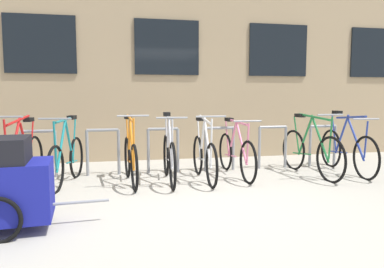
{
  "coord_description": "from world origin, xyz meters",
  "views": [
    {
      "loc": [
        -1.04,
        -4.33,
        1.3
      ],
      "look_at": [
        0.19,
        1.6,
        0.69
      ],
      "focal_mm": 34.61,
      "sensor_mm": 36.0,
      "label": 1
    }
  ],
  "objects_px": {
    "bicycle_teal": "(67,159)",
    "bicycle_blue": "(347,150)",
    "bicycle_silver": "(169,156)",
    "bike_trailer": "(0,183)",
    "bicycle_white": "(204,156)",
    "bicycle_orange": "(131,158)",
    "bicycle_pink": "(236,153)",
    "bicycle_green": "(310,151)",
    "bicycle_red": "(22,160)"
  },
  "relations": [
    {
      "from": "bicycle_red",
      "to": "bicycle_silver",
      "type": "relative_size",
      "value": 1.02
    },
    {
      "from": "bicycle_silver",
      "to": "bicycle_pink",
      "type": "bearing_deg",
      "value": 9.27
    },
    {
      "from": "bicycle_silver",
      "to": "bicycle_white",
      "type": "bearing_deg",
      "value": -1.55
    },
    {
      "from": "bicycle_orange",
      "to": "bicycle_white",
      "type": "relative_size",
      "value": 0.99
    },
    {
      "from": "bicycle_white",
      "to": "bicycle_teal",
      "type": "bearing_deg",
      "value": 176.66
    },
    {
      "from": "bike_trailer",
      "to": "bicycle_green",
      "type": "bearing_deg",
      "value": 22.48
    },
    {
      "from": "bicycle_pink",
      "to": "bicycle_green",
      "type": "bearing_deg",
      "value": -9.51
    },
    {
      "from": "bicycle_white",
      "to": "bicycle_pink",
      "type": "height_order",
      "value": "bicycle_white"
    },
    {
      "from": "bicycle_white",
      "to": "bicycle_silver",
      "type": "distance_m",
      "value": 0.55
    },
    {
      "from": "bicycle_green",
      "to": "bicycle_red",
      "type": "bearing_deg",
      "value": 178.73
    },
    {
      "from": "bicycle_green",
      "to": "bicycle_orange",
      "type": "distance_m",
      "value": 2.95
    },
    {
      "from": "bicycle_white",
      "to": "bicycle_blue",
      "type": "bearing_deg",
      "value": 1.44
    },
    {
      "from": "bicycle_green",
      "to": "bicycle_blue",
      "type": "xyz_separation_m",
      "value": [
        0.72,
        0.07,
        -0.0
      ]
    },
    {
      "from": "bicycle_red",
      "to": "bicycle_pink",
      "type": "distance_m",
      "value": 3.27
    },
    {
      "from": "bike_trailer",
      "to": "bicycle_pink",
      "type": "bearing_deg",
      "value": 33.01
    },
    {
      "from": "bicycle_pink",
      "to": "bicycle_silver",
      "type": "height_order",
      "value": "bicycle_silver"
    },
    {
      "from": "bicycle_pink",
      "to": "bicycle_teal",
      "type": "bearing_deg",
      "value": -178.27
    },
    {
      "from": "bicycle_pink",
      "to": "bicycle_blue",
      "type": "xyz_separation_m",
      "value": [
        1.95,
        -0.14,
        0.02
      ]
    },
    {
      "from": "bicycle_orange",
      "to": "bicycle_white",
      "type": "distance_m",
      "value": 1.14
    },
    {
      "from": "bicycle_pink",
      "to": "bicycle_white",
      "type": "bearing_deg",
      "value": -161.09
    },
    {
      "from": "bicycle_white",
      "to": "bicycle_pink",
      "type": "bearing_deg",
      "value": 18.91
    },
    {
      "from": "bicycle_green",
      "to": "bicycle_blue",
      "type": "distance_m",
      "value": 0.73
    },
    {
      "from": "bicycle_white",
      "to": "bicycle_teal",
      "type": "xyz_separation_m",
      "value": [
        -2.07,
        0.12,
        0.0
      ]
    },
    {
      "from": "bicycle_teal",
      "to": "bicycle_orange",
      "type": "bearing_deg",
      "value": -5.43
    },
    {
      "from": "bicycle_blue",
      "to": "bike_trailer",
      "type": "height_order",
      "value": "bicycle_blue"
    },
    {
      "from": "bicycle_red",
      "to": "bicycle_silver",
      "type": "xyz_separation_m",
      "value": [
        2.13,
        -0.08,
        -0.0
      ]
    },
    {
      "from": "bicycle_orange",
      "to": "bicycle_pink",
      "type": "distance_m",
      "value": 1.73
    },
    {
      "from": "bicycle_white",
      "to": "bicycle_red",
      "type": "bearing_deg",
      "value": 177.99
    },
    {
      "from": "bicycle_red",
      "to": "bike_trailer",
      "type": "bearing_deg",
      "value": -82.75
    },
    {
      "from": "bicycle_red",
      "to": "bicycle_green",
      "type": "bearing_deg",
      "value": -1.27
    },
    {
      "from": "bicycle_orange",
      "to": "bicycle_blue",
      "type": "distance_m",
      "value": 3.67
    },
    {
      "from": "bicycle_teal",
      "to": "bicycle_blue",
      "type": "bearing_deg",
      "value": -0.7
    },
    {
      "from": "bicycle_green",
      "to": "bicycle_orange",
      "type": "xyz_separation_m",
      "value": [
        -2.95,
        0.04,
        -0.02
      ]
    },
    {
      "from": "bicycle_orange",
      "to": "bicycle_teal",
      "type": "height_order",
      "value": "bicycle_orange"
    },
    {
      "from": "bicycle_silver",
      "to": "bike_trailer",
      "type": "distance_m",
      "value": 2.6
    },
    {
      "from": "bicycle_pink",
      "to": "bicycle_silver",
      "type": "xyz_separation_m",
      "value": [
        -1.14,
        -0.19,
        0.02
      ]
    },
    {
      "from": "bicycle_pink",
      "to": "bicycle_teal",
      "type": "relative_size",
      "value": 1.07
    },
    {
      "from": "bicycle_silver",
      "to": "bicycle_teal",
      "type": "relative_size",
      "value": 1.03
    },
    {
      "from": "bicycle_green",
      "to": "bicycle_orange",
      "type": "height_order",
      "value": "bicycle_orange"
    },
    {
      "from": "bicycle_white",
      "to": "bicycle_red",
      "type": "distance_m",
      "value": 2.68
    },
    {
      "from": "bicycle_pink",
      "to": "bicycle_blue",
      "type": "height_order",
      "value": "bicycle_blue"
    },
    {
      "from": "bicycle_silver",
      "to": "bicycle_teal",
      "type": "distance_m",
      "value": 1.52
    },
    {
      "from": "bicycle_orange",
      "to": "bicycle_blue",
      "type": "relative_size",
      "value": 0.9
    },
    {
      "from": "bicycle_orange",
      "to": "bicycle_teal",
      "type": "distance_m",
      "value": 0.93
    },
    {
      "from": "bicycle_orange",
      "to": "bicycle_white",
      "type": "height_order",
      "value": "bicycle_orange"
    },
    {
      "from": "bicycle_silver",
      "to": "bicycle_teal",
      "type": "xyz_separation_m",
      "value": [
        -1.51,
        0.11,
        -0.01
      ]
    },
    {
      "from": "bicycle_red",
      "to": "bicycle_pink",
      "type": "relative_size",
      "value": 0.98
    },
    {
      "from": "bicycle_white",
      "to": "bicycle_silver",
      "type": "height_order",
      "value": "bicycle_silver"
    },
    {
      "from": "bicycle_red",
      "to": "bicycle_pink",
      "type": "height_order",
      "value": "bicycle_red"
    },
    {
      "from": "bicycle_red",
      "to": "bicycle_silver",
      "type": "height_order",
      "value": "bicycle_red"
    }
  ]
}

